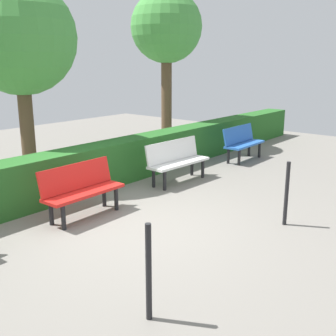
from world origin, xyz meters
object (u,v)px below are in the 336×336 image
at_px(tree_near, 166,29).
at_px(tree_mid, 19,39).
at_px(bench_blue, 242,142).
at_px(bench_red, 81,188).
at_px(bench_white, 176,159).

height_order(tree_near, tree_mid, tree_near).
relative_size(bench_blue, bench_red, 1.00).
xyz_separation_m(bench_white, tree_near, (-2.78, -2.57, 2.84)).
relative_size(bench_red, tree_near, 0.32).
distance_m(tree_near, tree_mid, 4.57).
height_order(bench_white, tree_near, tree_near).
bearing_deg(tree_near, bench_blue, 86.16).
xyz_separation_m(bench_white, tree_mid, (1.77, -2.61, 2.40)).
bearing_deg(tree_near, tree_mid, -0.58).
height_order(bench_white, tree_mid, tree_mid).
height_order(bench_blue, tree_near, tree_near).
bearing_deg(tree_mid, bench_white, 124.14).
relative_size(tree_near, tree_mid, 1.08).
xyz_separation_m(bench_red, tree_mid, (-0.77, -2.67, 2.40)).
bearing_deg(bench_blue, tree_near, -94.92).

